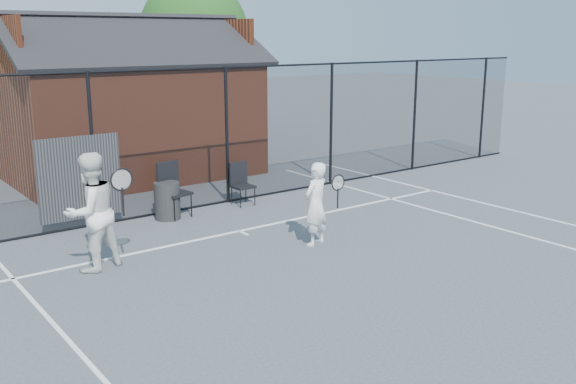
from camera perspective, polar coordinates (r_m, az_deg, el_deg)
ground at (r=10.02m, az=5.00°, el=-7.59°), size 80.00×80.00×0.00m
court_lines at (r=9.16m, az=10.60°, el=-9.87°), size 11.02×18.00×0.01m
fence at (r=13.50m, az=-10.18°, el=4.21°), size 22.04×3.00×3.00m
clubhouse at (r=17.41m, az=-13.85°, el=6.68°), size 6.50×4.36×4.19m
tree_right at (r=24.43m, az=-8.34°, el=13.80°), size 3.97×3.97×5.70m
player_front at (r=11.29m, az=2.49°, el=-1.07°), size 0.71×0.56×1.50m
player_back at (r=10.51m, az=-17.09°, el=-1.71°), size 1.10×0.94×1.89m
chair_left at (r=14.06m, az=-4.02°, el=0.66°), size 0.45×0.47×0.92m
chair_right at (r=13.24m, az=-9.99°, el=0.10°), size 0.64×0.66×1.11m
waste_bin at (r=13.20m, az=-10.69°, el=-0.77°), size 0.59×0.59×0.76m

